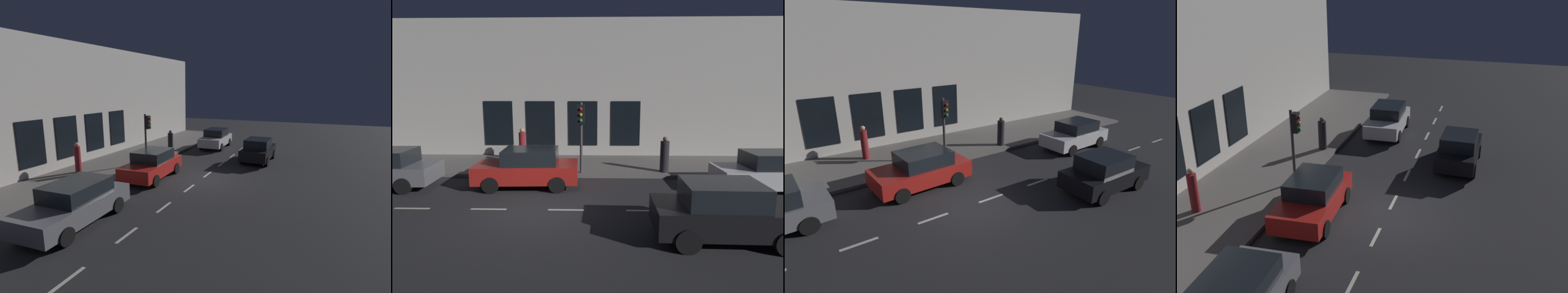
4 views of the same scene
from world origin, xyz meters
TOP-DOWN VIEW (x-y plane):
  - ground_plane at (0.00, 0.00)m, footprint 60.00×60.00m
  - sidewalk at (6.25, 0.00)m, footprint 4.50×32.00m
  - lane_centre_line at (0.00, -1.00)m, footprint 0.12×27.20m
  - traffic_light at (4.27, -1.30)m, footprint 0.47×0.32m
  - parked_car_0 at (-2.06, -5.40)m, footprint 1.92×3.85m
  - parked_car_1 at (2.66, 0.79)m, footprint 2.14×4.22m
  - parked_car_2 at (2.22, -8.74)m, footprint 2.02×4.09m
  - pedestrian_0 at (4.67, -5.17)m, footprint 0.47×0.47m
  - pedestrian_1 at (6.96, 1.98)m, footprint 0.48×0.48m

SIDE VIEW (x-z plane):
  - ground_plane at x=0.00m, z-range 0.00..0.00m
  - lane_centre_line at x=0.00m, z-range 0.00..0.01m
  - sidewalk at x=6.25m, z-range 0.00..0.15m
  - parked_car_0 at x=-2.06m, z-range 0.00..1.58m
  - parked_car_2 at x=2.22m, z-range 0.00..1.58m
  - parked_car_1 at x=2.66m, z-range 0.00..1.58m
  - pedestrian_0 at x=4.67m, z-range 0.08..1.74m
  - pedestrian_1 at x=6.96m, z-range 0.09..1.86m
  - traffic_light at x=4.27m, z-range 0.81..4.04m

